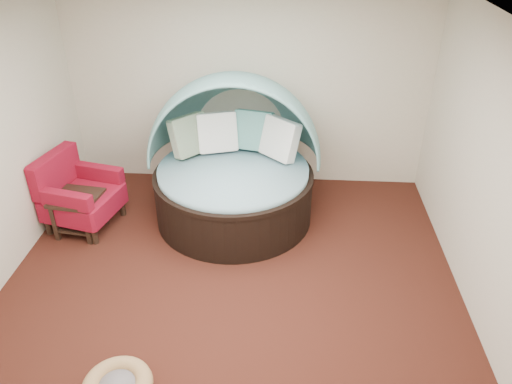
{
  "coord_description": "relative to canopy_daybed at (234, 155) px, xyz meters",
  "views": [
    {
      "loc": [
        0.56,
        -4.12,
        3.71
      ],
      "look_at": [
        0.24,
        0.6,
        0.88
      ],
      "focal_mm": 35.0,
      "sensor_mm": 36.0,
      "label": 1
    }
  ],
  "objects": [
    {
      "name": "floor",
      "position": [
        0.1,
        -1.52,
        -0.87
      ],
      "size": [
        5.0,
        5.0,
        0.0
      ],
      "primitive_type": "plane",
      "color": "#461E14",
      "rests_on": "ground"
    },
    {
      "name": "wall_back",
      "position": [
        0.1,
        0.98,
        0.53
      ],
      "size": [
        5.0,
        0.0,
        5.0
      ],
      "primitive_type": "plane",
      "rotation": [
        1.57,
        0.0,
        0.0
      ],
      "color": "beige",
      "rests_on": "floor"
    },
    {
      "name": "wall_right",
      "position": [
        2.6,
        -1.52,
        0.53
      ],
      "size": [
        0.0,
        5.0,
        5.0
      ],
      "primitive_type": "plane",
      "rotation": [
        1.57,
        0.0,
        -1.57
      ],
      "color": "beige",
      "rests_on": "floor"
    },
    {
      "name": "ceiling",
      "position": [
        0.1,
        -1.52,
        1.93
      ],
      "size": [
        5.0,
        5.0,
        0.0
      ],
      "primitive_type": "plane",
      "rotation": [
        3.14,
        0.0,
        0.0
      ],
      "color": "white",
      "rests_on": "wall_back"
    },
    {
      "name": "canopy_daybed",
      "position": [
        0.0,
        0.0,
        0.0
      ],
      "size": [
        2.25,
        2.12,
        1.87
      ],
      "rotation": [
        0.0,
        0.0,
        0.04
      ],
      "color": "black",
      "rests_on": "floor"
    },
    {
      "name": "red_armchair",
      "position": [
        -1.96,
        -0.4,
        -0.42
      ],
      "size": [
        1.0,
        1.0,
        0.98
      ],
      "rotation": [
        0.0,
        0.0,
        -0.23
      ],
      "color": "black",
      "rests_on": "floor"
    },
    {
      "name": "side_table",
      "position": [
        -1.9,
        -0.59,
        -0.53
      ],
      "size": [
        0.61,
        0.61,
        0.52
      ],
      "rotation": [
        0.0,
        0.0,
        -0.13
      ],
      "color": "black",
      "rests_on": "floor"
    }
  ]
}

